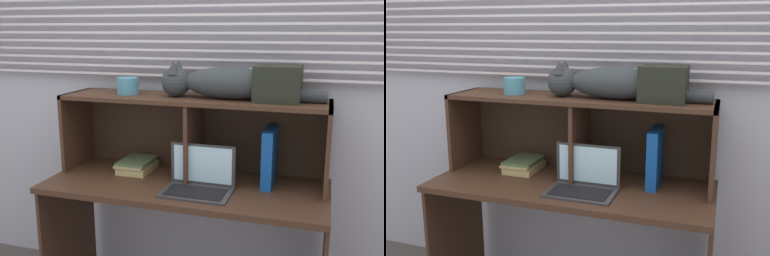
% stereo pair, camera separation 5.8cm
% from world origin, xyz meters
% --- Properties ---
extents(back_panel_with_blinds, '(4.40, 0.08, 2.50)m').
position_xyz_m(back_panel_with_blinds, '(0.00, 0.55, 1.26)').
color(back_panel_with_blinds, '#B0B4BA').
rests_on(back_panel_with_blinds, ground).
extents(desk, '(1.41, 0.58, 0.72)m').
position_xyz_m(desk, '(0.00, 0.22, 0.58)').
color(desk, '#41291B').
rests_on(desk, ground).
extents(hutch_shelf_unit, '(1.37, 0.32, 0.42)m').
position_xyz_m(hutch_shelf_unit, '(0.00, 0.37, 1.02)').
color(hutch_shelf_unit, '#41291B').
rests_on(hutch_shelf_unit, desk).
extents(cat, '(0.82, 0.17, 0.19)m').
position_xyz_m(cat, '(0.15, 0.34, 1.22)').
color(cat, '#2E3535').
rests_on(cat, hutch_shelf_unit).
extents(laptop, '(0.33, 0.22, 0.21)m').
position_xyz_m(laptop, '(0.09, 0.14, 0.76)').
color(laptop, '#323232').
rests_on(laptop, desk).
extents(binder_upright, '(0.05, 0.23, 0.29)m').
position_xyz_m(binder_upright, '(0.40, 0.34, 0.86)').
color(binder_upright, '#114A96').
rests_on(binder_upright, desk).
extents(book_stack, '(0.17, 0.23, 0.06)m').
position_xyz_m(book_stack, '(-0.31, 0.34, 0.75)').
color(book_stack, tan).
rests_on(book_stack, desk).
extents(small_basket, '(0.11, 0.11, 0.09)m').
position_xyz_m(small_basket, '(-0.36, 0.34, 1.18)').
color(small_basket, teal).
rests_on(small_basket, hutch_shelf_unit).
extents(storage_box, '(0.22, 0.20, 0.17)m').
position_xyz_m(storage_box, '(0.43, 0.34, 1.23)').
color(storage_box, black).
rests_on(storage_box, hutch_shelf_unit).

